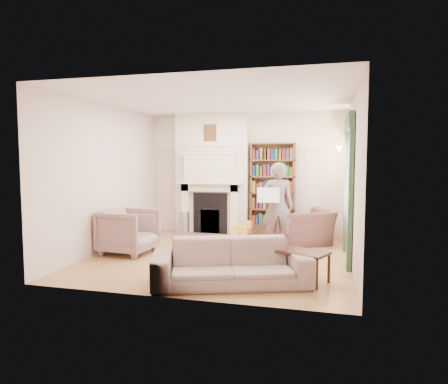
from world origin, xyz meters
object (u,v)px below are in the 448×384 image
(bookcase, at_px, (273,185))
(coffee_table, at_px, (302,266))
(armchair_left, at_px, (129,231))
(sofa, at_px, (231,262))
(rocking_horse, at_px, (242,232))
(paraffin_heater, at_px, (185,223))
(armchair_reading, at_px, (302,227))
(man_reading, at_px, (277,206))

(bookcase, bearing_deg, coffee_table, -75.12)
(armchair_left, xyz_separation_m, sofa, (2.27, -1.32, -0.10))
(bookcase, xyz_separation_m, rocking_horse, (-0.51, -0.94, -0.93))
(bookcase, relative_size, paraffin_heater, 3.36)
(paraffin_heater, relative_size, rocking_horse, 0.99)
(sofa, distance_m, coffee_table, 1.04)
(bookcase, bearing_deg, sofa, -91.38)
(bookcase, distance_m, armchair_left, 3.40)
(armchair_left, height_order, coffee_table, armchair_left)
(armchair_left, bearing_deg, paraffin_heater, -5.83)
(rocking_horse, bearing_deg, paraffin_heater, -178.45)
(armchair_reading, relative_size, armchair_left, 1.20)
(bookcase, relative_size, armchair_reading, 1.68)
(sofa, bearing_deg, man_reading, 62.48)
(armchair_left, distance_m, sofa, 2.63)
(rocking_horse, bearing_deg, sofa, -57.13)
(sofa, relative_size, rocking_horse, 3.89)
(armchair_left, relative_size, paraffin_heater, 1.66)
(man_reading, bearing_deg, armchair_reading, -138.46)
(bookcase, xyz_separation_m, coffee_table, (0.87, -3.27, -0.95))
(bookcase, relative_size, armchair_left, 2.02)
(coffee_table, distance_m, rocking_horse, 2.71)
(bookcase, distance_m, sofa, 3.75)
(paraffin_heater, height_order, rocking_horse, paraffin_heater)
(bookcase, height_order, man_reading, bookcase)
(paraffin_heater, bearing_deg, rocking_horse, -22.48)
(armchair_reading, xyz_separation_m, rocking_horse, (-1.23, -0.27, -0.11))
(armchair_left, bearing_deg, coffee_table, -101.78)
(sofa, bearing_deg, bookcase, 69.60)
(man_reading, height_order, rocking_horse, man_reading)
(armchair_left, distance_m, paraffin_heater, 2.04)
(bookcase, bearing_deg, rocking_horse, -118.52)
(man_reading, height_order, paraffin_heater, man_reading)
(armchair_reading, xyz_separation_m, coffee_table, (0.15, -2.60, -0.13))
(bookcase, distance_m, rocking_horse, 1.42)
(armchair_reading, xyz_separation_m, man_reading, (-0.45, -0.60, 0.49))
(armchair_reading, xyz_separation_m, armchair_left, (-3.08, -1.66, 0.06))
(man_reading, xyz_separation_m, paraffin_heater, (-2.27, 0.95, -0.57))
(armchair_reading, height_order, rocking_horse, armchair_reading)
(man_reading, distance_m, coffee_table, 2.18)
(coffee_table, xyz_separation_m, rocking_horse, (-1.38, 2.33, 0.02))
(bookcase, height_order, rocking_horse, bookcase)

